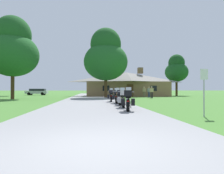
{
  "coord_description": "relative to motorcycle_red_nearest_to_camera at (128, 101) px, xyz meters",
  "views": [
    {
      "loc": [
        -0.07,
        -4.09,
        1.21
      ],
      "look_at": [
        2.27,
        18.34,
        1.5
      ],
      "focal_mm": 32.3,
      "sensor_mm": 36.0,
      "label": 1
    }
  ],
  "objects": [
    {
      "name": "tree_left_near",
      "position": [
        -11.95,
        15.83,
        5.78
      ],
      "size": [
        6.45,
        6.45,
        10.61
      ],
      "color": "#422D19",
      "rests_on": "ground"
    },
    {
      "name": "tree_by_lodge_front",
      "position": [
        0.14,
        18.74,
        5.48
      ],
      "size": [
        6.47,
        6.47,
        10.33
      ],
      "color": "#422D19",
      "rests_on": "ground"
    },
    {
      "name": "bystander_tan_shirt_near_lodge",
      "position": [
        6.51,
        20.86,
        0.34
      ],
      "size": [
        0.48,
        0.38,
        1.69
      ],
      "rotation": [
        0.0,
        0.0,
        2.58
      ],
      "color": "#75664C",
      "rests_on": "ground"
    },
    {
      "name": "parked_silver_suv_far_left",
      "position": [
        -13.87,
        34.93,
        0.17
      ],
      "size": [
        4.63,
        1.97,
        1.4
      ],
      "rotation": [
        0.0,
        0.0,
        1.55
      ],
      "color": "#ADAFB7",
      "rests_on": "ground"
    },
    {
      "name": "tree_right_of_lodge",
      "position": [
        15.13,
        28.07,
        4.69
      ],
      "size": [
        4.59,
        4.59,
        8.32
      ],
      "color": "#422D19",
      "rests_on": "ground"
    },
    {
      "name": "asphalt_driveway",
      "position": [
        -1.96,
        11.21,
        -0.58
      ],
      "size": [
        6.4,
        80.0,
        0.06
      ],
      "primitive_type": "cube",
      "color": "gray",
      "rests_on": "ground"
    },
    {
      "name": "motorcycle_orange_farthest_in_row",
      "position": [
        -0.09,
        8.42,
        0.0
      ],
      "size": [
        0.86,
        2.08,
        1.3
      ],
      "rotation": [
        0.0,
        0.0,
        -0.11
      ],
      "color": "black",
      "rests_on": "asphalt_driveway"
    },
    {
      "name": "bystander_gray_shirt_beside_signpost",
      "position": [
        7.04,
        19.94,
        0.34
      ],
      "size": [
        0.52,
        0.33,
        1.69
      ],
      "rotation": [
        0.0,
        0.0,
        5.92
      ],
      "color": "navy",
      "rests_on": "ground"
    },
    {
      "name": "stone_lodge",
      "position": [
        4.47,
        25.68,
        1.66
      ],
      "size": [
        15.31,
        7.31,
        5.3
      ],
      "color": "brown",
      "rests_on": "ground"
    },
    {
      "name": "motorcycle_black_second_in_row",
      "position": [
        0.06,
        2.16,
        0.0
      ],
      "size": [
        0.86,
        2.08,
        1.3
      ],
      "rotation": [
        0.0,
        0.0,
        -0.11
      ],
      "color": "black",
      "rests_on": "asphalt_driveway"
    },
    {
      "name": "motorcycle_orange_third_in_row",
      "position": [
        0.09,
        4.32,
        0.01
      ],
      "size": [
        0.66,
        2.08,
        1.3
      ],
      "rotation": [
        0.0,
        0.0,
        -0.02
      ],
      "color": "black",
      "rests_on": "asphalt_driveway"
    },
    {
      "name": "bystander_tan_shirt_by_tree",
      "position": [
        6.63,
        17.23,
        0.34
      ],
      "size": [
        0.55,
        0.26,
        1.69
      ],
      "rotation": [
        0.0,
        0.0,
        6.16
      ],
      "color": "black",
      "rests_on": "ground"
    },
    {
      "name": "ground_plane",
      "position": [
        -1.96,
        13.21,
        -0.61
      ],
      "size": [
        500.0,
        500.0,
        0.0
      ],
      "primitive_type": "plane",
      "color": "#42752D"
    },
    {
      "name": "motorcycle_red_nearest_to_camera",
      "position": [
        0.0,
        0.0,
        0.0
      ],
      "size": [
        1.0,
        2.06,
        1.3
      ],
      "rotation": [
        0.0,
        0.0,
        -0.21
      ],
      "color": "black",
      "rests_on": "asphalt_driveway"
    },
    {
      "name": "metal_signpost_roadside",
      "position": [
        3.0,
        -2.36,
        0.74
      ],
      "size": [
        0.36,
        0.06,
        2.14
      ],
      "color": "#9EA0A5",
      "rests_on": "ground"
    },
    {
      "name": "motorcycle_white_fourth_in_row",
      "position": [
        0.12,
        6.21,
        0.0
      ],
      "size": [
        0.9,
        2.08,
        1.3
      ],
      "rotation": [
        0.0,
        0.0,
        -0.14
      ],
      "color": "black",
      "rests_on": "asphalt_driveway"
    },
    {
      "name": "tree_left_far",
      "position": [
        -17.39,
        30.65,
        6.76
      ],
      "size": [
        5.26,
        5.26,
        10.83
      ],
      "color": "#422D19",
      "rests_on": "ground"
    }
  ]
}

